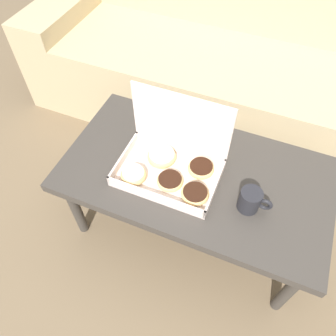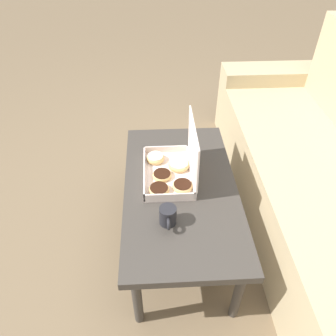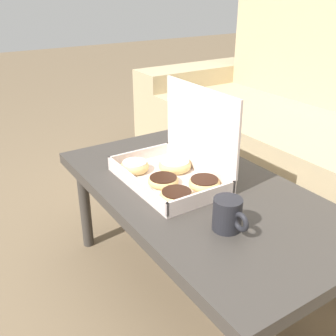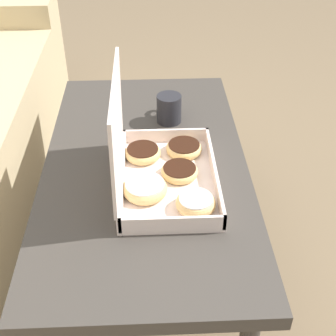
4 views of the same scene
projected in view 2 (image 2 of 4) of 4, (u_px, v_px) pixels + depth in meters
The scene contains 4 objects.
ground_plane at pixel (189, 237), 1.93m from camera, with size 12.00×12.00×0.00m, color #756047.
coffee_table at pixel (180, 193), 1.68m from camera, with size 1.05×0.57×0.42m.
pastry_box at pixel (173, 168), 1.69m from camera, with size 0.38×0.26×0.30m.
coffee_mug at pixel (168, 216), 1.45m from camera, with size 0.12×0.08×0.09m.
Camera 2 is at (1.18, -0.19, 1.57)m, focal length 35.00 mm.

